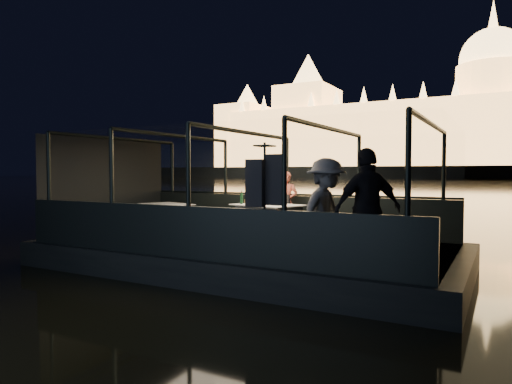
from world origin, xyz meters
The scene contains 29 objects.
river_water centered at (0.00, 80.00, 0.00)m, with size 500.00×500.00×0.00m, color black.
boat_hull centered at (0.00, 0.00, 0.00)m, with size 8.60×4.40×1.00m, color black.
boat_deck centered at (0.00, 0.00, 0.48)m, with size 8.00×4.00×0.04m, color black.
gunwale_port centered at (0.00, 2.00, 0.95)m, with size 8.00×0.08×0.90m, color black.
gunwale_starboard centered at (0.00, -2.00, 0.95)m, with size 8.00×0.08×0.90m, color black.
cabin_glass_port centered at (0.00, 2.00, 2.10)m, with size 8.00×0.02×1.40m, color #99B2B2, non-canonical shape.
cabin_glass_starboard centered at (0.00, -2.00, 2.10)m, with size 8.00×0.02×1.40m, color #99B2B2, non-canonical shape.
cabin_roof_glass centered at (0.00, 0.00, 2.80)m, with size 8.00×4.00×0.02m, color #99B2B2, non-canonical shape.
end_wall_fore centered at (-4.00, 0.00, 1.65)m, with size 0.02×4.00×2.30m, color black, non-canonical shape.
end_wall_aft centered at (4.00, 0.00, 1.65)m, with size 0.02×4.00×2.30m, color black, non-canonical shape.
canopy_ribs centered at (0.00, 0.00, 1.65)m, with size 8.00×4.00×2.30m, color black, non-canonical shape.
embankment centered at (0.00, 210.00, 1.00)m, with size 400.00×140.00×6.00m, color #423D33.
parliament_building centered at (0.00, 175.00, 29.00)m, with size 220.00×32.00×60.00m, color #F2D18C, non-canonical shape.
dining_table_central centered at (0.15, 0.70, 0.89)m, with size 1.45×1.05×0.77m, color white.
dining_table_aft centered at (-2.76, 0.72, 0.89)m, with size 1.30×0.94×0.69m, color silver.
chair_port_left centered at (-0.36, 1.40, 0.95)m, with size 0.38×0.38×0.82m, color black.
chair_port_right centered at (0.13, 1.22, 0.95)m, with size 0.44×0.44×0.94m, color black.
coat_stand centered at (1.33, -1.75, 1.40)m, with size 0.54×0.43×1.95m, color black, non-canonical shape.
person_woman_coral centered at (0.19, 1.54, 1.25)m, with size 0.54×0.36×1.51m, color #DD6850.
person_man_maroon centered at (-0.35, 1.59, 1.25)m, with size 0.77×0.60×1.60m, color #43121A.
passenger_stripe centered at (2.26, -1.42, 1.35)m, with size 1.10×0.62×1.70m, color silver.
passenger_dark centered at (2.96, -1.58, 1.35)m, with size 1.08×0.46×1.84m, color black.
wine_bottle centered at (-0.44, 0.53, 1.42)m, with size 0.07×0.07×0.31m, color #153A1F.
bread_basket centered at (-0.45, 0.88, 1.31)m, with size 0.21×0.21×0.08m, color brown.
amber_candle centered at (0.13, 0.80, 1.31)m, with size 0.05×0.05×0.07m, color yellow.
plate_near centered at (0.39, 0.59, 1.27)m, with size 0.25×0.25×0.02m, color silver.
plate_far centered at (-0.26, 0.89, 1.27)m, with size 0.25×0.25×0.02m, color silver.
wine_glass_white centered at (-0.45, 0.57, 1.36)m, with size 0.07×0.07×0.21m, color silver, non-canonical shape.
wine_glass_red centered at (0.20, 0.96, 1.36)m, with size 0.06×0.06×0.19m, color white, non-canonical shape.
Camera 1 is at (4.72, -8.24, 1.97)m, focal length 32.00 mm.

